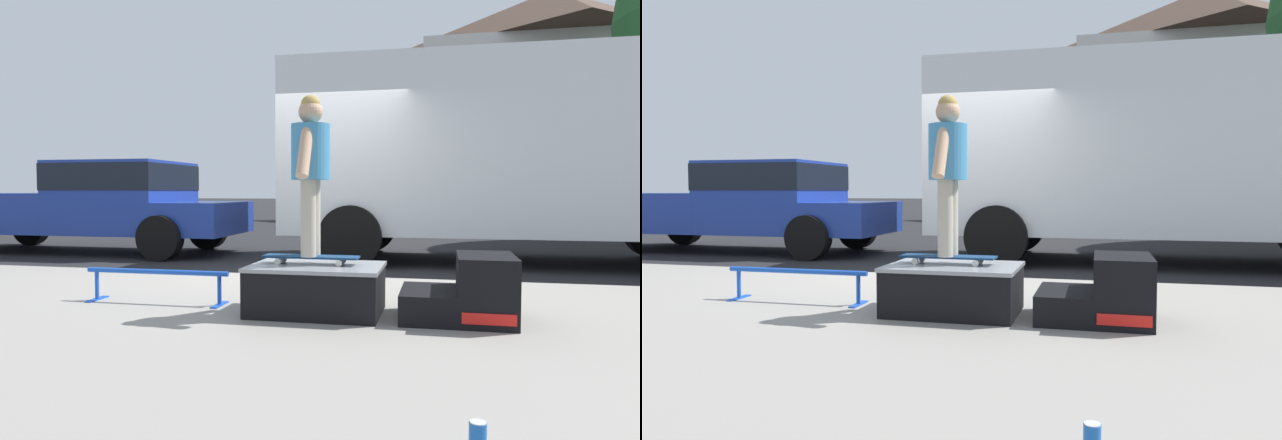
{
  "view_description": "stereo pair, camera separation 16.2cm",
  "coord_description": "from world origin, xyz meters",
  "views": [
    {
      "loc": [
        1.71,
        -6.78,
        1.1
      ],
      "look_at": [
        0.46,
        -1.06,
        0.8
      ],
      "focal_mm": 31.35,
      "sensor_mm": 36.0,
      "label": 1
    },
    {
      "loc": [
        1.87,
        -6.74,
        1.1
      ],
      "look_at": [
        0.46,
        -1.06,
        0.8
      ],
      "focal_mm": 31.35,
      "sensor_mm": 36.0,
      "label": 2
    }
  ],
  "objects": [
    {
      "name": "kicker_ramp",
      "position": [
        1.91,
        -2.44,
        0.33
      ],
      "size": [
        0.84,
        0.7,
        0.5
      ],
      "color": "black",
      "rests_on": "sidewalk_slab"
    },
    {
      "name": "sidewalk_slab",
      "position": [
        0.0,
        -3.0,
        0.06
      ],
      "size": [
        50.0,
        5.0,
        0.12
      ],
      "primitive_type": "cube",
      "color": "gray",
      "rests_on": "ground"
    },
    {
      "name": "house_behind",
      "position": [
        5.59,
        15.11,
        4.24
      ],
      "size": [
        9.54,
        8.22,
        8.4
      ],
      "color": "silver",
      "rests_on": "ground"
    },
    {
      "name": "skateboard",
      "position": [
        0.68,
        -2.41,
        0.57
      ],
      "size": [
        0.78,
        0.21,
        0.07
      ],
      "color": "navy",
      "rests_on": "skate_box"
    },
    {
      "name": "box_truck",
      "position": [
        2.82,
        2.2,
        1.7
      ],
      "size": [
        6.91,
        2.63,
        3.05
      ],
      "color": "silver",
      "rests_on": "ground"
    },
    {
      "name": "soda_can",
      "position": [
        1.85,
        -4.67,
        0.18
      ],
      "size": [
        0.07,
        0.07,
        0.13
      ],
      "color": "#1959B2",
      "rests_on": "sidewalk_slab"
    },
    {
      "name": "ground_plane",
      "position": [
        0.0,
        0.0,
        0.0
      ],
      "size": [
        140.0,
        140.0,
        0.0
      ],
      "primitive_type": "plane",
      "color": "black"
    },
    {
      "name": "skate_box",
      "position": [
        0.74,
        -2.44,
        0.33
      ],
      "size": [
        1.05,
        0.74,
        0.39
      ],
      "color": "black",
      "rests_on": "sidewalk_slab"
    },
    {
      "name": "pickup_truck_blue",
      "position": [
        -4.37,
        2.16,
        0.89
      ],
      "size": [
        5.7,
        2.09,
        1.61
      ],
      "color": "#1E3899",
      "rests_on": "ground"
    },
    {
      "name": "skater_kid",
      "position": [
        0.68,
        -2.41,
        1.34
      ],
      "size": [
        0.31,
        0.66,
        1.29
      ],
      "color": "#B7AD99",
      "rests_on": "skateboard"
    },
    {
      "name": "grind_rail",
      "position": [
        -0.73,
        -2.33,
        0.34
      ],
      "size": [
        1.34,
        0.28,
        0.29
      ],
      "color": "blue",
      "rests_on": "sidewalk_slab"
    }
  ]
}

